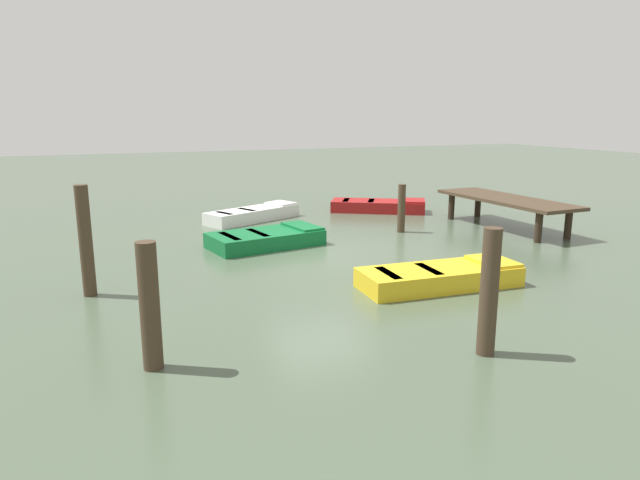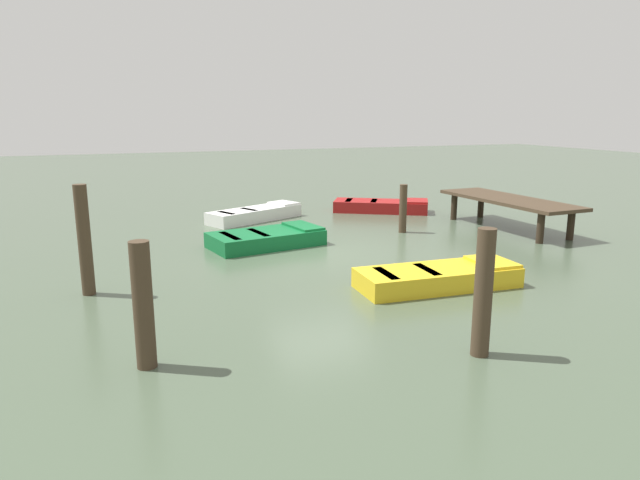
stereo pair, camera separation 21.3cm
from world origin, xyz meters
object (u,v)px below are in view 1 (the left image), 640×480
object	(u,v)px
rowboat_red	(379,206)
mooring_piling_center	(150,306)
rowboat_green	(266,238)
mooring_piling_far_left	(489,292)
mooring_piling_mid_left	(86,241)
mooring_piling_far_right	(401,208)
dock_segment	(506,202)
rowboat_yellow	(440,276)
rowboat_white	(253,214)

from	to	relation	value
rowboat_red	mooring_piling_center	distance (m)	13.58
rowboat_green	rowboat_red	world-z (taller)	same
mooring_piling_far_left	mooring_piling_mid_left	world-z (taller)	mooring_piling_mid_left
mooring_piling_far_right	dock_segment	bearing A→B (deg)	77.74
mooring_piling_center	mooring_piling_mid_left	distance (m)	3.89
dock_segment	mooring_piling_far_right	size ratio (longest dim) A/B	3.40
dock_segment	rowboat_yellow	bearing A→B (deg)	-52.66
dock_segment	rowboat_yellow	xyz separation A→B (m)	(4.34, -5.25, -0.61)
rowboat_white	rowboat_yellow	size ratio (longest dim) A/B	1.02
mooring_piling_center	mooring_piling_far_left	world-z (taller)	mooring_piling_far_left
dock_segment	rowboat_green	bearing A→B (deg)	-95.75
rowboat_white	mooring_piling_mid_left	distance (m)	8.26
dock_segment	rowboat_yellow	world-z (taller)	dock_segment
rowboat_red	mooring_piling_far_right	distance (m)	3.62
mooring_piling_center	mooring_piling_mid_left	xyz separation A→B (m)	(-3.81, -0.78, 0.18)
dock_segment	mooring_piling_mid_left	world-z (taller)	mooring_piling_mid_left
dock_segment	mooring_piling_center	xyz separation A→B (m)	(6.06, -11.13, 0.08)
rowboat_red	rowboat_green	bearing A→B (deg)	-114.63
rowboat_yellow	rowboat_red	xyz separation A→B (m)	(-8.47, 3.08, -0.00)
rowboat_red	mooring_piling_far_left	world-z (taller)	mooring_piling_far_left
dock_segment	rowboat_white	size ratio (longest dim) A/B	1.42
rowboat_yellow	mooring_piling_center	world-z (taller)	mooring_piling_center
mooring_piling_far_left	mooring_piling_mid_left	size ratio (longest dim) A/B	0.88
mooring_piling_far_left	mooring_piling_mid_left	bearing A→B (deg)	-133.86
rowboat_yellow	mooring_piling_mid_left	size ratio (longest dim) A/B	1.55
rowboat_green	mooring_piling_mid_left	world-z (taller)	mooring_piling_mid_left
rowboat_white	rowboat_red	xyz separation A→B (m)	(0.07, 4.64, 0.00)
rowboat_yellow	rowboat_red	size ratio (longest dim) A/B	0.98
mooring_piling_center	mooring_piling_far_right	world-z (taller)	mooring_piling_center
mooring_piling_far_right	mooring_piling_far_left	bearing A→B (deg)	-22.05
rowboat_white	mooring_piling_mid_left	xyz separation A→B (m)	(6.45, -5.10, 0.87)
mooring_piling_center	mooring_piling_far_right	bearing A→B (deg)	130.65
rowboat_yellow	mooring_piling_center	xyz separation A→B (m)	(1.72, -5.88, 0.69)
rowboat_red	mooring_piling_mid_left	size ratio (longest dim) A/B	1.59
rowboat_red	mooring_piling_mid_left	world-z (taller)	mooring_piling_mid_left
rowboat_green	mooring_piling_far_left	distance (m)	7.97
dock_segment	mooring_piling_mid_left	xyz separation A→B (m)	(2.25, -11.91, 0.26)
rowboat_white	mooring_piling_center	xyz separation A→B (m)	(10.26, -4.32, 0.69)
dock_segment	rowboat_red	size ratio (longest dim) A/B	1.41
dock_segment	mooring_piling_far_left	bearing A→B (deg)	-43.61
rowboat_white	mooring_piling_center	distance (m)	11.15
rowboat_yellow	rowboat_red	world-z (taller)	same
mooring_piling_far_right	rowboat_white	bearing A→B (deg)	-134.38
rowboat_green	mooring_piling_mid_left	bearing A→B (deg)	-158.43
rowboat_red	mooring_piling_mid_left	xyz separation A→B (m)	(6.38, -9.74, 0.87)
rowboat_yellow	rowboat_red	bearing A→B (deg)	73.16
dock_segment	rowboat_red	bearing A→B (deg)	-154.51
mooring_piling_far_left	mooring_piling_far_right	world-z (taller)	mooring_piling_far_left
rowboat_white	dock_segment	bearing A→B (deg)	-56.31
rowboat_red	mooring_piling_far_left	xyz separation A→B (m)	(11.54, -4.36, 0.74)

